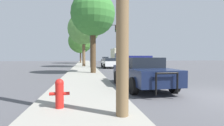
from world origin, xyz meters
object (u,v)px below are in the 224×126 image
at_px(box_truck, 118,56).
at_px(tree_sidewalk_far, 80,41).
at_px(car_background_midblock, 110,63).
at_px(fire_hydrant, 60,92).
at_px(tree_sidewalk_mid, 84,29).
at_px(police_car, 141,71).
at_px(car_background_distant, 105,59).
at_px(traffic_light, 101,37).
at_px(tree_sidewalk_near, 93,14).

bearing_deg(box_truck, tree_sidewalk_far, -19.53).
distance_m(car_background_midblock, box_truck, 14.34).
distance_m(fire_hydrant, tree_sidewalk_mid, 21.49).
xyz_separation_m(police_car, car_background_distant, (2.91, 40.34, -0.04)).
xyz_separation_m(car_background_midblock, tree_sidewalk_mid, (-3.46, 2.58, 4.83)).
distance_m(car_background_midblock, car_background_distant, 25.63).
height_order(car_background_midblock, tree_sidewalk_far, tree_sidewalk_far).
height_order(police_car, box_truck, box_truck).
bearing_deg(fire_hydrant, box_truck, 76.17).
xyz_separation_m(fire_hydrant, car_background_distant, (6.41, 43.83, 0.21)).
distance_m(fire_hydrant, tree_sidewalk_far, 35.10).
bearing_deg(police_car, traffic_light, -89.55).
distance_m(police_car, tree_sidewalk_mid, 18.27).
xyz_separation_m(traffic_light, car_background_distant, (3.61, 26.02, -3.35)).
height_order(tree_sidewalk_mid, tree_sidewalk_near, tree_sidewalk_mid).
bearing_deg(box_truck, fire_hydrant, 75.29).
relative_size(car_background_midblock, box_truck, 0.57).
xyz_separation_m(car_background_midblock, box_truck, (3.86, 13.77, 1.02)).
distance_m(box_truck, tree_sidewalk_near, 22.89).
relative_size(police_car, tree_sidewalk_near, 0.72).
distance_m(police_car, traffic_light, 14.72).
distance_m(tree_sidewalk_far, tree_sidewalk_near, 24.48).
xyz_separation_m(box_truck, tree_sidewalk_near, (-6.47, -21.68, 3.48)).
relative_size(car_background_midblock, tree_sidewalk_near, 0.58).
xyz_separation_m(fire_hydrant, car_background_midblock, (4.03, 18.31, 0.16)).
height_order(fire_hydrant, tree_sidewalk_mid, tree_sidewalk_mid).
distance_m(fire_hydrant, car_background_distant, 44.29).
xyz_separation_m(traffic_light, car_background_midblock, (1.24, 0.50, -3.39)).
relative_size(police_car, tree_sidewalk_mid, 0.65).
bearing_deg(tree_sidewalk_far, fire_hydrant, -89.65).
bearing_deg(tree_sidewalk_mid, tree_sidewalk_near, -85.34).
bearing_deg(tree_sidewalk_mid, car_background_midblock, -36.71).
distance_m(police_car, tree_sidewalk_far, 31.82).
distance_m(police_car, box_truck, 28.94).
height_order(box_truck, tree_sidewalk_near, tree_sidewalk_near).
bearing_deg(car_background_midblock, fire_hydrant, -103.97).
bearing_deg(tree_sidewalk_mid, fire_hydrant, -91.58).
distance_m(traffic_light, box_truck, 15.34).
height_order(police_car, fire_hydrant, police_car).
distance_m(police_car, car_background_midblock, 14.83).
relative_size(traffic_light, box_truck, 0.79).
height_order(box_truck, tree_sidewalk_mid, tree_sidewalk_mid).
bearing_deg(police_car, tree_sidewalk_near, -75.72).
xyz_separation_m(fire_hydrant, traffic_light, (2.80, 17.81, 3.56)).
distance_m(car_background_midblock, tree_sidewalk_near, 9.47).
distance_m(car_background_midblock, tree_sidewalk_far, 17.57).
bearing_deg(fire_hydrant, car_background_midblock, 77.57).
distance_m(box_truck, tree_sidewalk_far, 9.16).
relative_size(tree_sidewalk_mid, tree_sidewalk_far, 1.02).
height_order(car_background_midblock, tree_sidewalk_near, tree_sidewalk_near).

